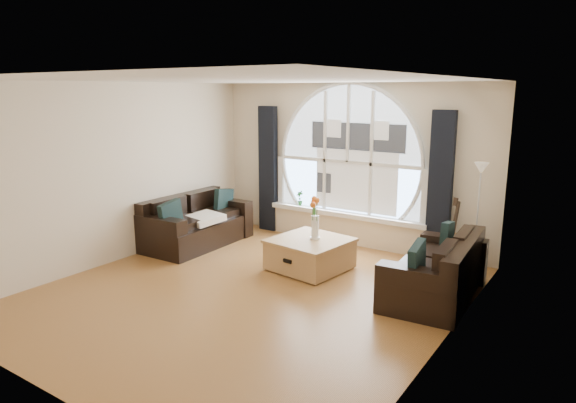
# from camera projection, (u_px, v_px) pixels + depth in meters

# --- Properties ---
(ground) EXTENTS (5.00, 5.50, 0.01)m
(ground) POSITION_uv_depth(u_px,v_px,m) (250.00, 292.00, 6.62)
(ground) COLOR brown
(ground) RESTS_ON ground
(ceiling) EXTENTS (5.00, 5.50, 0.01)m
(ceiling) POSITION_uv_depth(u_px,v_px,m) (246.00, 80.00, 6.04)
(ceiling) COLOR silver
(ceiling) RESTS_ON ground
(wall_back) EXTENTS (5.00, 0.01, 2.70)m
(wall_back) POSITION_uv_depth(u_px,v_px,m) (349.00, 165.00, 8.56)
(wall_back) COLOR beige
(wall_back) RESTS_ON ground
(wall_front) EXTENTS (5.00, 0.01, 2.70)m
(wall_front) POSITION_uv_depth(u_px,v_px,m) (37.00, 246.00, 4.09)
(wall_front) COLOR beige
(wall_front) RESTS_ON ground
(wall_left) EXTENTS (0.01, 5.50, 2.70)m
(wall_left) POSITION_uv_depth(u_px,v_px,m) (118.00, 173.00, 7.68)
(wall_left) COLOR beige
(wall_left) RESTS_ON ground
(wall_right) EXTENTS (0.01, 5.50, 2.70)m
(wall_right) POSITION_uv_depth(u_px,v_px,m) (449.00, 218.00, 4.97)
(wall_right) COLOR beige
(wall_right) RESTS_ON ground
(attic_slope) EXTENTS (0.92, 5.50, 0.72)m
(attic_slope) POSITION_uv_depth(u_px,v_px,m) (425.00, 114.00, 4.92)
(attic_slope) COLOR silver
(attic_slope) RESTS_ON ground
(arched_window) EXTENTS (2.60, 0.06, 2.15)m
(arched_window) POSITION_uv_depth(u_px,v_px,m) (349.00, 149.00, 8.47)
(arched_window) COLOR silver
(arched_window) RESTS_ON wall_back
(window_sill) EXTENTS (2.90, 0.22, 0.08)m
(window_sill) POSITION_uv_depth(u_px,v_px,m) (345.00, 214.00, 8.66)
(window_sill) COLOR white
(window_sill) RESTS_ON wall_back
(window_frame) EXTENTS (2.76, 0.08, 2.15)m
(window_frame) POSITION_uv_depth(u_px,v_px,m) (348.00, 149.00, 8.45)
(window_frame) COLOR white
(window_frame) RESTS_ON wall_back
(neighbor_house) EXTENTS (1.70, 0.02, 1.50)m
(neighbor_house) POSITION_uv_depth(u_px,v_px,m) (356.00, 157.00, 8.41)
(neighbor_house) COLOR silver
(neighbor_house) RESTS_ON wall_back
(curtain_left) EXTENTS (0.35, 0.12, 2.30)m
(curtain_left) POSITION_uv_depth(u_px,v_px,m) (268.00, 169.00, 9.37)
(curtain_left) COLOR black
(curtain_left) RESTS_ON ground
(curtain_right) EXTENTS (0.35, 0.12, 2.30)m
(curtain_right) POSITION_uv_depth(u_px,v_px,m) (440.00, 187.00, 7.63)
(curtain_right) COLOR black
(curtain_right) RESTS_ON ground
(sofa_left) EXTENTS (0.99, 1.89, 0.83)m
(sofa_left) POSITION_uv_depth(u_px,v_px,m) (197.00, 222.00, 8.60)
(sofa_left) COLOR black
(sofa_left) RESTS_ON ground
(sofa_right) EXTENTS (1.01, 1.82, 0.78)m
(sofa_right) POSITION_uv_depth(u_px,v_px,m) (436.00, 267.00, 6.41)
(sofa_right) COLOR black
(sofa_right) RESTS_ON ground
(coffee_chest) EXTENTS (1.14, 1.14, 0.50)m
(coffee_chest) POSITION_uv_depth(u_px,v_px,m) (310.00, 253.00, 7.43)
(coffee_chest) COLOR #A77B49
(coffee_chest) RESTS_ON ground
(throw_blanket) EXTENTS (0.65, 0.65, 0.10)m
(throw_blanket) POSITION_uv_depth(u_px,v_px,m) (203.00, 219.00, 8.40)
(throw_blanket) COLOR silver
(throw_blanket) RESTS_ON sofa_left
(vase_flowers) EXTENTS (0.24, 0.24, 0.70)m
(vase_flowers) POSITION_uv_depth(u_px,v_px,m) (315.00, 213.00, 7.31)
(vase_flowers) COLOR white
(vase_flowers) RESTS_ON coffee_chest
(floor_lamp) EXTENTS (0.24, 0.24, 1.60)m
(floor_lamp) POSITION_uv_depth(u_px,v_px,m) (477.00, 219.00, 7.19)
(floor_lamp) COLOR #B2B2B2
(floor_lamp) RESTS_ON ground
(guitar) EXTENTS (0.42, 0.34, 1.06)m
(guitar) POSITION_uv_depth(u_px,v_px,m) (455.00, 231.00, 7.53)
(guitar) COLOR #976230
(guitar) RESTS_ON ground
(potted_plant) EXTENTS (0.16, 0.13, 0.27)m
(potted_plant) POSITION_uv_depth(u_px,v_px,m) (300.00, 198.00, 9.12)
(potted_plant) COLOR #1E6023
(potted_plant) RESTS_ON window_sill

